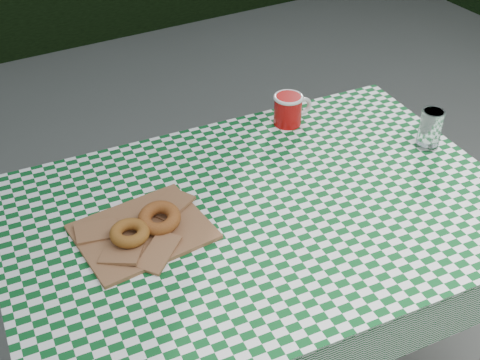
% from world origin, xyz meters
% --- Properties ---
extents(table, '(1.30, 0.92, 0.75)m').
position_xyz_m(table, '(-0.14, 0.05, 0.38)').
color(table, brown).
rests_on(table, ground).
extents(tablecloth, '(1.33, 0.94, 0.01)m').
position_xyz_m(tablecloth, '(-0.14, 0.05, 0.75)').
color(tablecloth, '#0B4A1C').
rests_on(tablecloth, table).
extents(paper_bag, '(0.31, 0.26, 0.02)m').
position_xyz_m(paper_bag, '(-0.43, 0.11, 0.76)').
color(paper_bag, olive).
rests_on(paper_bag, tablecloth).
extents(bagel_front, '(0.12, 0.12, 0.03)m').
position_xyz_m(bagel_front, '(-0.46, 0.10, 0.79)').
color(bagel_front, brown).
rests_on(bagel_front, paper_bag).
extents(bagel_back, '(0.14, 0.14, 0.03)m').
position_xyz_m(bagel_back, '(-0.38, 0.11, 0.79)').
color(bagel_back, brown).
rests_on(bagel_back, paper_bag).
extents(coffee_mug, '(0.17, 0.17, 0.09)m').
position_xyz_m(coffee_mug, '(0.14, 0.37, 0.80)').
color(coffee_mug, '#A90B0A').
rests_on(coffee_mug, tablecloth).
extents(drinking_glass, '(0.08, 0.08, 0.11)m').
position_xyz_m(drinking_glass, '(0.42, 0.07, 0.81)').
color(drinking_glass, white).
rests_on(drinking_glass, tablecloth).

